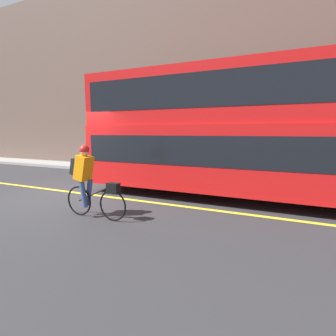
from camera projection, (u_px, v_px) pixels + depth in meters
ground_plane at (67, 194)px, 7.99m from camera, size 80.00×80.00×0.00m
road_center_line at (74, 192)px, 8.22m from camera, size 50.00×0.14×0.01m
sidewalk_curb at (147, 171)px, 12.40m from camera, size 60.00×1.63×0.14m
building_facade at (155, 71)px, 12.62m from camera, size 60.00×0.30×9.57m
bus at (264, 127)px, 7.07m from camera, size 10.11×2.59×3.61m
cyclist_on_bike at (88, 179)px, 5.75m from camera, size 1.60×0.32×1.61m
street_sign_post at (203, 142)px, 10.98m from camera, size 0.36×0.09×2.40m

